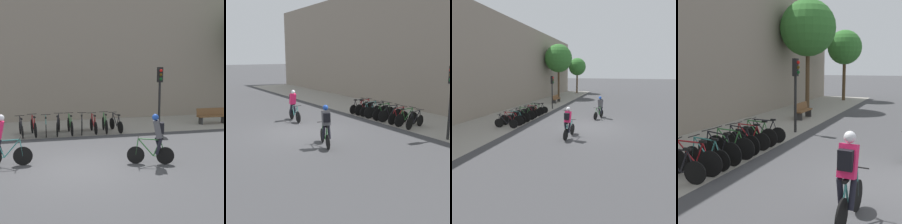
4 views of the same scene
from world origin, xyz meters
TOP-DOWN VIEW (x-y plane):
  - ground at (0.00, 0.00)m, footprint 200.00×200.00m
  - kerb_strip at (0.00, 6.75)m, footprint 44.00×4.50m
  - building_facade at (0.00, 9.30)m, footprint 44.00×0.60m
  - cyclist_pink at (-2.49, 0.80)m, footprint 1.65×0.46m
  - cyclist_grey at (2.58, -0.17)m, footprint 1.55×0.63m
  - parked_bike_0 at (-2.09, 5.21)m, footprint 0.46×1.62m
  - parked_bike_1 at (-1.51, 5.21)m, footprint 0.46×1.73m
  - parked_bike_2 at (-0.93, 5.21)m, footprint 0.46×1.63m
  - parked_bike_3 at (-0.35, 5.21)m, footprint 0.46×1.76m
  - parked_bike_4 at (0.23, 5.21)m, footprint 0.46×1.75m
  - parked_bike_5 at (0.81, 5.21)m, footprint 0.46×1.66m
  - parked_bike_6 at (1.39, 5.21)m, footprint 0.46×1.61m
  - parked_bike_7 at (1.97, 5.21)m, footprint 0.46×1.67m
  - parked_bike_8 at (2.56, 5.21)m, footprint 0.46×1.63m
  - traffic_light_pole at (4.73, 4.85)m, footprint 0.26×0.30m
  - bench at (8.40, 5.93)m, footprint 1.79×0.44m
  - street_tree_0 at (12.50, 7.21)m, footprint 3.80×3.80m
  - street_tree_1 at (18.90, 6.24)m, footprint 2.92×2.92m

SIDE VIEW (x-z plane):
  - ground at x=0.00m, z-range 0.00..0.00m
  - kerb_strip at x=0.00m, z-range 0.00..0.01m
  - parked_bike_0 at x=-2.09m, z-range -0.09..0.85m
  - parked_bike_8 at x=2.56m, z-range -0.09..0.85m
  - parked_bike_2 at x=-0.93m, z-range -0.09..0.85m
  - parked_bike_6 at x=1.39m, z-range -0.09..0.86m
  - parked_bike_5 at x=0.81m, z-range -0.08..0.89m
  - parked_bike_7 at x=1.97m, z-range -0.08..0.89m
  - parked_bike_4 at x=0.23m, z-range -0.08..0.90m
  - parked_bike_1 at x=-1.51m, z-range -0.08..0.91m
  - parked_bike_3 at x=-0.35m, z-range -0.08..0.91m
  - bench at x=8.40m, z-range 0.03..0.92m
  - cyclist_pink at x=-2.49m, z-range 0.06..1.83m
  - cyclist_grey at x=2.58m, z-range 0.07..1.82m
  - traffic_light_pole at x=4.73m, z-range 0.64..3.88m
  - building_facade at x=0.00m, z-range 0.00..8.74m
  - street_tree_1 at x=18.90m, z-range 1.51..7.52m
  - street_tree_0 at x=12.50m, z-range 1.77..9.16m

